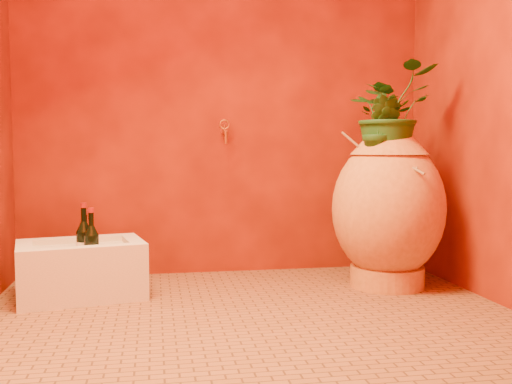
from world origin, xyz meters
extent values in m
plane|color=brown|center=(0.00, 0.00, 0.00)|extent=(2.50, 2.50, 0.00)
cube|color=#591105|center=(0.00, 1.00, 1.25)|extent=(2.50, 0.02, 2.50)
cube|color=#591105|center=(1.25, 0.00, 1.25)|extent=(0.02, 2.00, 2.50)
cylinder|color=#D2893B|center=(0.85, 0.45, 0.06)|extent=(0.54, 0.54, 0.12)
ellipsoid|color=#D2893B|center=(0.85, 0.45, 0.44)|extent=(0.83, 0.83, 0.78)
cone|color=#D2893B|center=(0.85, 0.45, 0.80)|extent=(0.57, 0.57, 0.12)
torus|color=#D2893B|center=(0.85, 0.45, 0.87)|extent=(0.35, 0.35, 0.05)
cylinder|color=olive|center=(0.77, 0.40, 0.69)|extent=(0.37, 0.22, 0.36)
cylinder|color=olive|center=(0.83, 0.33, 0.73)|extent=(0.17, 0.39, 0.17)
cylinder|color=olive|center=(0.95, 0.37, 0.74)|extent=(0.12, 0.35, 0.16)
cube|color=beige|center=(-0.82, 0.51, 0.13)|extent=(0.70, 0.54, 0.26)
cube|color=beige|center=(-0.82, 0.68, 0.28)|extent=(0.63, 0.21, 0.03)
cube|color=beige|center=(-0.82, 0.33, 0.28)|extent=(0.63, 0.21, 0.03)
cube|color=beige|center=(-1.09, 0.51, 0.28)|extent=(0.13, 0.27, 0.03)
cube|color=beige|center=(-0.55, 0.51, 0.28)|extent=(0.13, 0.27, 0.03)
cylinder|color=black|center=(-0.79, 0.51, 0.24)|extent=(0.07, 0.07, 0.16)
cone|color=black|center=(-0.79, 0.51, 0.35)|extent=(0.07, 0.07, 0.05)
cylinder|color=black|center=(-0.79, 0.51, 0.40)|extent=(0.02, 0.02, 0.06)
cylinder|color=#9C160E|center=(-0.79, 0.51, 0.44)|extent=(0.03, 0.03, 0.02)
cylinder|color=silver|center=(-0.79, 0.51, 0.24)|extent=(0.07, 0.07, 0.07)
cylinder|color=black|center=(-0.80, 0.48, 0.26)|extent=(0.08, 0.08, 0.19)
cone|color=black|center=(-0.80, 0.48, 0.38)|extent=(0.08, 0.08, 0.05)
cylinder|color=black|center=(-0.80, 0.48, 0.44)|extent=(0.03, 0.03, 0.07)
cylinder|color=#9C160E|center=(-0.80, 0.48, 0.48)|extent=(0.03, 0.03, 0.03)
cylinder|color=silver|center=(-0.80, 0.48, 0.26)|extent=(0.08, 0.08, 0.08)
cylinder|color=black|center=(-0.75, 0.42, 0.25)|extent=(0.07, 0.07, 0.18)
cone|color=black|center=(-0.75, 0.42, 0.36)|extent=(0.07, 0.07, 0.05)
cylinder|color=black|center=(-0.75, 0.42, 0.42)|extent=(0.03, 0.03, 0.07)
cylinder|color=#9C160E|center=(-0.75, 0.42, 0.46)|extent=(0.03, 0.03, 0.02)
cylinder|color=silver|center=(-0.75, 0.42, 0.25)|extent=(0.08, 0.08, 0.08)
cylinder|color=#B37629|center=(-0.01, 0.94, 0.88)|extent=(0.02, 0.13, 0.02)
cylinder|color=#B37629|center=(-0.01, 0.87, 0.84)|extent=(0.02, 0.02, 0.07)
torus|color=#B37629|center=(-0.01, 0.94, 0.92)|extent=(0.06, 0.01, 0.06)
cylinder|color=#B37629|center=(-0.01, 0.94, 0.90)|extent=(0.01, 0.01, 0.05)
imported|color=#1B4B1B|center=(0.85, 0.46, 0.97)|extent=(0.59, 0.55, 0.53)
imported|color=#1B4B1B|center=(0.77, 0.38, 0.87)|extent=(0.26, 0.25, 0.37)
camera|label=1|loc=(-0.43, -2.54, 0.77)|focal=40.00mm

